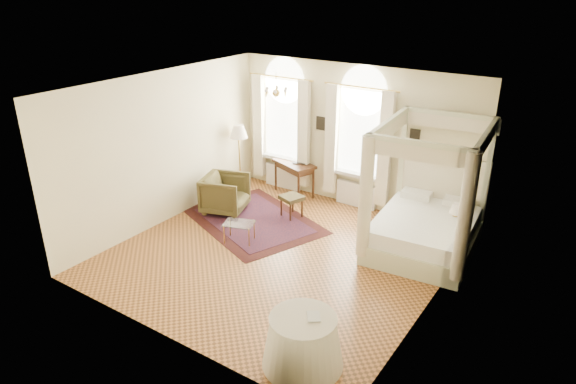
# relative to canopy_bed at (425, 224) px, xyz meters

# --- Properties ---
(ground) EXTENTS (6.00, 6.00, 0.00)m
(ground) POSITION_rel_canopy_bed_xyz_m (-2.27, -1.72, -0.59)
(ground) COLOR #AD6932
(ground) RESTS_ON ground
(room_walls) EXTENTS (6.00, 6.00, 6.00)m
(room_walls) POSITION_rel_canopy_bed_xyz_m (-2.27, -1.72, 1.39)
(room_walls) COLOR beige
(room_walls) RESTS_ON ground
(window_left) EXTENTS (1.62, 0.27, 3.29)m
(window_left) POSITION_rel_canopy_bed_xyz_m (-4.17, 1.15, 0.90)
(window_left) COLOR white
(window_left) RESTS_ON room_walls
(window_right) EXTENTS (1.62, 0.27, 3.29)m
(window_right) POSITION_rel_canopy_bed_xyz_m (-2.07, 1.15, 0.90)
(window_right) COLOR white
(window_right) RESTS_ON room_walls
(chandelier) EXTENTS (0.51, 0.45, 0.50)m
(chandelier) POSITION_rel_canopy_bed_xyz_m (-3.17, -0.52, 2.32)
(chandelier) COLOR #B6913C
(chandelier) RESTS_ON room_walls
(wall_pictures) EXTENTS (2.54, 0.03, 0.39)m
(wall_pictures) POSITION_rel_canopy_bed_xyz_m (-2.18, 1.25, 1.30)
(wall_pictures) COLOR black
(wall_pictures) RESTS_ON room_walls
(canopy_bed) EXTENTS (2.16, 2.56, 2.59)m
(canopy_bed) POSITION_rel_canopy_bed_xyz_m (0.00, 0.00, 0.00)
(canopy_bed) COLOR beige
(canopy_bed) RESTS_ON ground
(nightstand) EXTENTS (0.44, 0.41, 0.60)m
(nightstand) POSITION_rel_canopy_bed_xyz_m (0.43, 0.45, -0.29)
(nightstand) COLOR #371D0F
(nightstand) RESTS_ON ground
(nightstand_lamp) EXTENTS (0.25, 0.25, 0.37)m
(nightstand_lamp) POSITION_rel_canopy_bed_xyz_m (0.44, 0.44, 0.25)
(nightstand_lamp) COLOR #B6913C
(nightstand_lamp) RESTS_ON nightstand
(writing_desk) EXTENTS (1.24, 0.94, 0.83)m
(writing_desk) POSITION_rel_canopy_bed_xyz_m (-3.70, 0.98, 0.12)
(writing_desk) COLOR #371D0F
(writing_desk) RESTS_ON ground
(laptop) EXTENTS (0.40, 0.31, 0.03)m
(laptop) POSITION_rel_canopy_bed_xyz_m (-3.57, 1.02, 0.26)
(laptop) COLOR black
(laptop) RESTS_ON writing_desk
(stool) EXTENTS (0.56, 0.56, 0.51)m
(stool) POSITION_rel_canopy_bed_xyz_m (-3.02, -0.15, -0.16)
(stool) COLOR #3F321B
(stool) RESTS_ON ground
(armchair) EXTENTS (1.21, 1.19, 0.88)m
(armchair) POSITION_rel_canopy_bed_xyz_m (-4.46, -0.76, -0.15)
(armchair) COLOR #433B1D
(armchair) RESTS_ON ground
(coffee_table) EXTENTS (0.72, 0.61, 0.42)m
(coffee_table) POSITION_rel_canopy_bed_xyz_m (-3.27, -1.74, -0.21)
(coffee_table) COLOR silver
(coffee_table) RESTS_ON ground
(floor_lamp) EXTENTS (0.44, 0.44, 1.72)m
(floor_lamp) POSITION_rel_canopy_bed_xyz_m (-4.97, 0.42, 0.88)
(floor_lamp) COLOR #B6913C
(floor_lamp) RESTS_ON ground
(oriental_rug) EXTENTS (3.61, 3.13, 0.01)m
(oriental_rug) POSITION_rel_canopy_bed_xyz_m (-3.62, -0.82, -0.58)
(oriental_rug) COLOR #39120D
(oriental_rug) RESTS_ON ground
(side_table) EXTENTS (1.15, 1.15, 0.79)m
(side_table) POSITION_rel_canopy_bed_xyz_m (-0.25, -4.07, -0.20)
(side_table) COLOR #EFE4D0
(side_table) RESTS_ON ground
(book) EXTENTS (0.29, 0.30, 0.02)m
(book) POSITION_rel_canopy_bed_xyz_m (-0.21, -4.04, 0.21)
(book) COLOR black
(book) RESTS_ON side_table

